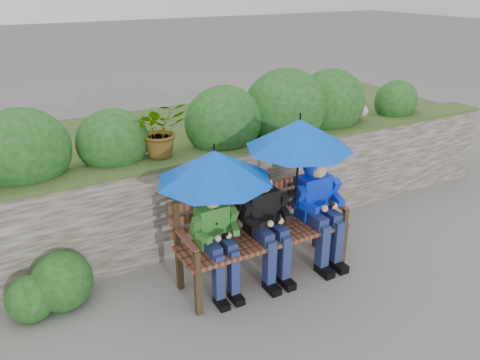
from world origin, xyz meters
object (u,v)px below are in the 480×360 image
boy_middle (267,221)px  umbrella_left (214,166)px  umbrella_right (299,134)px  park_bench (261,227)px  boy_left (217,236)px  boy_right (318,201)px

boy_middle → umbrella_left: bearing=176.6°
umbrella_right → park_bench: bearing=170.4°
boy_middle → umbrella_right: 0.85m
umbrella_left → park_bench: bearing=5.0°
boy_middle → umbrella_left: umbrella_left is taller
park_bench → umbrella_right: umbrella_right is taller
boy_middle → umbrella_right: umbrella_right is taller
umbrella_left → umbrella_right: size_ratio=1.02×
park_bench → umbrella_right: 0.95m
umbrella_right → boy_left: bearing=-179.5°
park_bench → boy_left: (-0.50, -0.07, 0.07)m
umbrella_left → umbrella_right: (0.84, -0.02, 0.15)m
boy_left → umbrella_right: size_ratio=1.02×
boy_middle → umbrella_right: size_ratio=1.07×
park_bench → boy_right: size_ratio=1.52×
boy_left → umbrella_left: bearing=73.7°
umbrella_left → boy_left: bearing=-106.3°
boy_right → umbrella_left: umbrella_left is taller
boy_right → umbrella_right: size_ratio=1.11×
park_bench → boy_middle: bearing=-75.5°
boy_left → boy_right: bearing=0.1°
boy_middle → boy_right: (0.60, 0.01, 0.06)m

